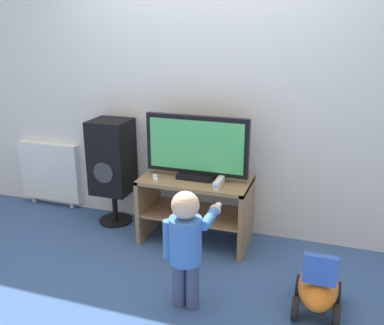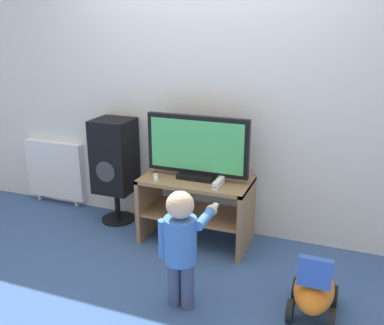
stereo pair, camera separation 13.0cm
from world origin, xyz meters
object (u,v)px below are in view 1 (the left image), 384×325
game_console (219,183)px  remote_primary (155,178)px  child (186,240)px  speaker_tower (112,159)px  ride_on_toy (318,287)px  television (197,148)px  radiator (50,172)px

game_console → remote_primary: (-0.54, -0.02, -0.02)m
child → speaker_tower: speaker_tower is taller
ride_on_toy → child: bearing=-165.5°
game_console → child: 0.79m
game_console → child: child is taller
remote_primary → ride_on_toy: bearing=-21.7°
television → child: bearing=-75.8°
remote_primary → speaker_tower: speaker_tower is taller
television → game_console: bearing=-28.7°
game_console → radiator: bearing=169.3°
game_console → child: size_ratio=0.24×
ride_on_toy → radiator: radiator is taller
television → radiator: bearing=172.0°
radiator → speaker_tower: bearing=-10.3°
game_console → television: bearing=151.3°
television → speaker_tower: bearing=174.2°
radiator → remote_primary: bearing=-15.6°
television → radiator: 1.73m
television → child: (0.23, -0.90, -0.35)m
child → speaker_tower: bearing=137.3°
speaker_tower → child: bearing=-42.7°
remote_primary → radiator: bearing=164.4°
game_console → ride_on_toy: 1.09m
game_console → remote_primary: game_console is taller
ride_on_toy → television: bearing=147.0°
television → ride_on_toy: 1.42m
television → speaker_tower: size_ratio=0.88×
child → radiator: size_ratio=1.24×
television → game_console: size_ratio=4.34×
remote_primary → game_console: bearing=1.8°
child → ride_on_toy: child is taller
speaker_tower → television: bearing=-5.8°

